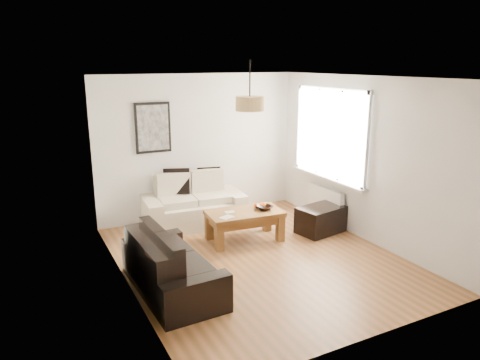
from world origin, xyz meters
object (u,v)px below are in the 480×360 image
coffee_table (245,226)px  sofa_leather (172,263)px  ottoman (321,220)px  loveseat_cream (193,201)px

coffee_table → sofa_leather: bearing=-146.5°
ottoman → sofa_leather: bearing=-165.1°
loveseat_cream → ottoman: loveseat_cream is taller
loveseat_cream → ottoman: 2.23m
coffee_table → ottoman: (1.31, -0.28, -0.02)m
loveseat_cream → coffee_table: bearing=-61.1°
loveseat_cream → ottoman: (1.77, -1.34, -0.21)m
sofa_leather → coffee_table: size_ratio=1.42×
loveseat_cream → sofa_leather: (-1.11, -2.10, -0.06)m
ottoman → coffee_table: bearing=168.1°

